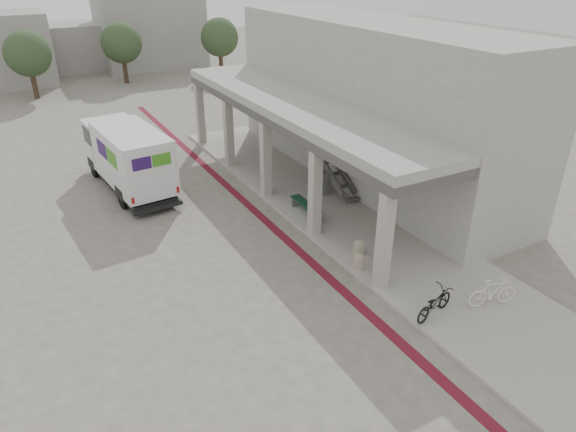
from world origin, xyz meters
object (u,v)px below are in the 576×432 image
bicycle_cream (493,292)px  fedex_truck (127,156)px  bench (306,207)px  bicycle_black (434,303)px  utility_cabinet (323,182)px

bicycle_cream → fedex_truck: bearing=43.4°
bench → bicycle_cream: 8.06m
fedex_truck → bicycle_cream: fedex_truck is taller
bicycle_cream → bench: bearing=28.8°
fedex_truck → bench: bearing=-54.3°
fedex_truck → bicycle_black: size_ratio=4.34×
fedex_truck → bicycle_black: 14.70m
bench → utility_cabinet: size_ratio=1.94×
bicycle_black → bicycle_cream: 1.90m
bicycle_black → bench: bearing=-14.3°
fedex_truck → bicycle_black: (5.37, -13.65, -1.00)m
bench → bicycle_cream: bicycle_cream is taller
fedex_truck → bench: (5.47, -6.25, -1.10)m
bench → bicycle_black: bicycle_black is taller
utility_cabinet → bicycle_cream: size_ratio=0.65×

